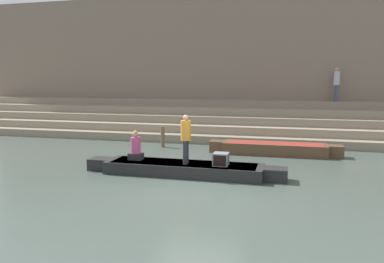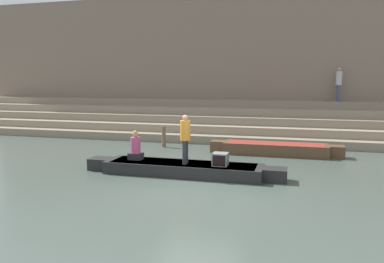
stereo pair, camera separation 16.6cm
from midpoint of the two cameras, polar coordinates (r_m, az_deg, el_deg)
name	(u,v)px [view 1 (the left image)]	position (r m, az deg, el deg)	size (l,w,h in m)	color
ground_plane	(198,187)	(11.27, 0.56, -8.42)	(120.00, 120.00, 0.00)	#47544C
ghat_steps	(240,125)	(20.51, 7.12, 1.02)	(36.00, 3.83, 2.03)	gray
back_wall	(245,65)	(22.37, 7.94, 10.01)	(34.20, 1.28, 8.13)	#7F6B5B
rowboat_main	(183,168)	(12.61, -1.76, -5.63)	(6.81, 1.36, 0.41)	black
person_standing	(186,136)	(12.25, -1.35, -0.66)	(0.34, 0.34, 1.63)	#28282D
person_rowing	(136,148)	(13.14, -8.93, -2.52)	(0.47, 0.37, 1.02)	#28282D
tv_set	(221,159)	(12.16, 4.03, -4.23)	(0.49, 0.48, 0.41)	slate
moored_boat_shore	(274,148)	(16.36, 12.12, -2.53)	(5.55, 1.12, 0.49)	brown
mooring_post	(163,137)	(17.79, -4.76, -0.79)	(0.19, 0.19, 0.99)	brown
person_on_steps	(337,82)	(21.35, 20.96, 7.11)	(0.32, 0.32, 1.80)	#3D4C75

